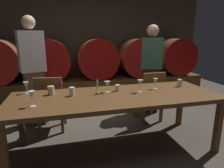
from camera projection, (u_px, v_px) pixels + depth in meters
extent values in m
plane|color=#4C443A|center=(124.00, 142.00, 2.74)|extent=(7.83, 7.83, 0.00)
cube|color=#473A2D|center=(92.00, 41.00, 5.11)|extent=(6.02, 0.24, 2.64)
cube|color=brown|center=(96.00, 86.00, 4.85)|extent=(5.42, 0.90, 0.46)
cylinder|color=brown|center=(0.00, 61.00, 4.17)|extent=(0.93, 0.78, 0.93)
cylinder|color=#B21C16|center=(5.00, 59.00, 4.55)|extent=(0.94, 0.03, 0.94)
cylinder|color=#2D2D33|center=(0.00, 61.00, 4.17)|extent=(0.93, 0.04, 0.93)
cylinder|color=brown|center=(49.00, 60.00, 4.42)|extent=(0.93, 0.78, 0.93)
cylinder|color=maroon|center=(48.00, 62.00, 4.04)|extent=(0.94, 0.03, 0.94)
cylinder|color=maroon|center=(50.00, 58.00, 4.80)|extent=(0.94, 0.03, 0.94)
cylinder|color=#2D2D33|center=(49.00, 60.00, 4.42)|extent=(0.93, 0.04, 0.93)
cylinder|color=brown|center=(97.00, 58.00, 4.69)|extent=(0.93, 0.78, 0.93)
cylinder|color=maroon|center=(100.00, 60.00, 4.31)|extent=(0.94, 0.03, 0.94)
cylinder|color=maroon|center=(94.00, 57.00, 5.07)|extent=(0.94, 0.03, 0.94)
cylinder|color=#2D2D33|center=(97.00, 58.00, 4.69)|extent=(0.93, 0.04, 0.93)
cylinder|color=#513319|center=(136.00, 57.00, 4.94)|extent=(0.93, 0.78, 0.93)
cylinder|color=#9E1411|center=(142.00, 59.00, 4.56)|extent=(0.94, 0.03, 0.94)
cylinder|color=#9E1411|center=(131.00, 56.00, 5.32)|extent=(0.94, 0.03, 0.94)
cylinder|color=#2D2D33|center=(136.00, 57.00, 4.94)|extent=(0.93, 0.04, 0.93)
cylinder|color=brown|center=(173.00, 56.00, 5.20)|extent=(0.93, 0.78, 0.93)
cylinder|color=maroon|center=(182.00, 58.00, 4.82)|extent=(0.94, 0.03, 0.94)
cylinder|color=maroon|center=(165.00, 55.00, 5.58)|extent=(0.94, 0.03, 0.94)
cylinder|color=#2D2D33|center=(173.00, 56.00, 5.20)|extent=(0.93, 0.04, 0.93)
cube|color=brown|center=(116.00, 97.00, 2.43)|extent=(2.60, 0.94, 0.05)
cube|color=brown|center=(4.00, 157.00, 1.84)|extent=(0.07, 0.07, 0.69)
cube|color=brown|center=(218.00, 127.00, 2.43)|extent=(0.07, 0.07, 0.69)
cube|color=brown|center=(21.00, 121.00, 2.61)|extent=(0.07, 0.07, 0.69)
cube|color=brown|center=(180.00, 105.00, 3.21)|extent=(0.07, 0.07, 0.69)
cube|color=brown|center=(52.00, 103.00, 3.04)|extent=(0.45, 0.45, 0.04)
cube|color=brown|center=(48.00, 92.00, 2.81)|extent=(0.40, 0.09, 0.42)
cube|color=brown|center=(65.00, 112.00, 3.28)|extent=(0.05, 0.05, 0.42)
cube|color=brown|center=(44.00, 113.00, 3.24)|extent=(0.05, 0.05, 0.42)
cube|color=brown|center=(62.00, 120.00, 2.95)|extent=(0.05, 0.05, 0.42)
cube|color=brown|center=(39.00, 121.00, 2.91)|extent=(0.05, 0.05, 0.42)
cube|color=brown|center=(148.00, 96.00, 3.40)|extent=(0.42, 0.42, 0.04)
cube|color=brown|center=(154.00, 85.00, 3.18)|extent=(0.40, 0.06, 0.42)
cube|color=brown|center=(151.00, 104.00, 3.66)|extent=(0.05, 0.05, 0.42)
cube|color=brown|center=(135.00, 106.00, 3.56)|extent=(0.05, 0.05, 0.42)
cube|color=brown|center=(161.00, 110.00, 3.35)|extent=(0.05, 0.05, 0.42)
cube|color=brown|center=(143.00, 112.00, 3.25)|extent=(0.05, 0.05, 0.42)
cube|color=brown|center=(36.00, 98.00, 3.24)|extent=(0.35, 0.29, 0.90)
cube|color=silver|center=(31.00, 52.00, 3.05)|extent=(0.44, 0.35, 0.64)
sphere|color=beige|center=(28.00, 22.00, 2.95)|extent=(0.21, 0.21, 0.21)
cube|color=black|center=(150.00, 90.00, 3.78)|extent=(0.35, 0.29, 0.86)
cube|color=#336047|center=(152.00, 53.00, 3.61)|extent=(0.44, 0.36, 0.56)
sphere|color=#D8A884|center=(153.00, 31.00, 3.51)|extent=(0.22, 0.22, 0.22)
cylinder|color=olive|center=(98.00, 93.00, 2.46)|extent=(0.05, 0.05, 0.02)
cylinder|color=#EDE5CC|center=(97.00, 86.00, 2.44)|extent=(0.02, 0.02, 0.16)
cone|color=yellow|center=(97.00, 79.00, 2.41)|extent=(0.01, 0.01, 0.02)
cylinder|color=silver|center=(27.00, 93.00, 2.50)|extent=(0.06, 0.06, 0.00)
cylinder|color=silver|center=(27.00, 90.00, 2.49)|extent=(0.01, 0.01, 0.07)
cone|color=silver|center=(26.00, 85.00, 2.47)|extent=(0.07, 0.07, 0.08)
cylinder|color=white|center=(33.00, 106.00, 2.04)|extent=(0.06, 0.06, 0.00)
cylinder|color=white|center=(33.00, 103.00, 2.03)|extent=(0.01, 0.01, 0.08)
cone|color=white|center=(32.00, 95.00, 2.01)|extent=(0.07, 0.07, 0.09)
cylinder|color=silver|center=(107.00, 92.00, 2.56)|extent=(0.06, 0.06, 0.00)
cylinder|color=silver|center=(107.00, 89.00, 2.55)|extent=(0.01, 0.01, 0.06)
cone|color=silver|center=(107.00, 84.00, 2.53)|extent=(0.08, 0.08, 0.08)
cylinder|color=silver|center=(140.00, 92.00, 2.56)|extent=(0.06, 0.06, 0.00)
cylinder|color=silver|center=(140.00, 88.00, 2.55)|extent=(0.01, 0.01, 0.09)
cone|color=silver|center=(140.00, 82.00, 2.53)|extent=(0.07, 0.07, 0.07)
cylinder|color=silver|center=(155.00, 89.00, 2.72)|extent=(0.06, 0.06, 0.00)
cylinder|color=silver|center=(155.00, 86.00, 2.71)|extent=(0.01, 0.01, 0.08)
cone|color=silver|center=(156.00, 81.00, 2.69)|extent=(0.06, 0.06, 0.07)
cylinder|color=beige|center=(51.00, 90.00, 2.43)|extent=(0.08, 0.08, 0.11)
cylinder|color=white|center=(72.00, 92.00, 2.39)|extent=(0.07, 0.07, 0.11)
cylinder|color=white|center=(118.00, 88.00, 2.60)|extent=(0.07, 0.07, 0.09)
cylinder|color=beige|center=(180.00, 83.00, 2.83)|extent=(0.07, 0.07, 0.11)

